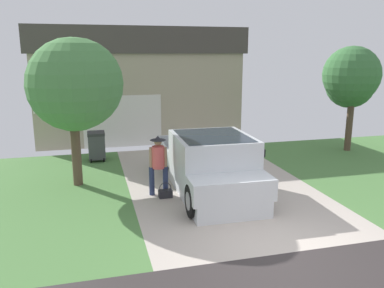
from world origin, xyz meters
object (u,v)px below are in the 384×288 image
object	(u,v)px
handbag	(165,193)
neighbor_tree	(352,79)
pickup_truck	(210,165)
front_yard_tree	(76,85)
person_with_hat	(158,161)
wheeled_trash_bin	(97,145)
house_with_garage	(136,82)

from	to	relation	value
handbag	neighbor_tree	distance (m)	8.93
pickup_truck	handbag	size ratio (longest dim) A/B	13.29
handbag	front_yard_tree	world-z (taller)	front_yard_tree
person_with_hat	neighbor_tree	xyz separation A→B (m)	(8.00, 2.95, 1.90)
handbag	wheeled_trash_bin	bearing A→B (deg)	111.44
handbag	house_with_garage	distance (m)	9.16
pickup_truck	neighbor_tree	world-z (taller)	neighbor_tree
neighbor_tree	wheeled_trash_bin	xyz separation A→B (m)	(-9.56, 1.09, -2.28)
house_with_garage	pickup_truck	bearing A→B (deg)	-83.27
pickup_truck	neighbor_tree	size ratio (longest dim) A/B	1.36
house_with_garage	person_with_hat	bearing A→B (deg)	-92.88
pickup_truck	neighbor_tree	distance (m)	7.50
pickup_truck	front_yard_tree	bearing A→B (deg)	-20.06
handbag	wheeled_trash_bin	distance (m)	4.65
person_with_hat	neighbor_tree	bearing A→B (deg)	28.97
pickup_truck	wheeled_trash_bin	xyz separation A→B (m)	(-3.01, 4.08, -0.18)
handbag	neighbor_tree	xyz separation A→B (m)	(7.87, 3.22, 2.72)
pickup_truck	house_with_garage	xyz separation A→B (m)	(-1.02, 8.63, 1.71)
handbag	wheeled_trash_bin	world-z (taller)	wheeled_trash_bin
house_with_garage	neighbor_tree	size ratio (longest dim) A/B	2.21
handbag	pickup_truck	bearing A→B (deg)	9.59
person_with_hat	front_yard_tree	distance (m)	3.16
pickup_truck	house_with_garage	distance (m)	8.86
neighbor_tree	house_with_garage	bearing A→B (deg)	143.32
person_with_hat	house_with_garage	bearing A→B (deg)	95.83
pickup_truck	front_yard_tree	xyz separation A→B (m)	(-3.51, 1.36, 2.20)
front_yard_tree	handbag	bearing A→B (deg)	-35.97
person_with_hat	wheeled_trash_bin	xyz separation A→B (m)	(-1.56, 4.04, -0.38)
pickup_truck	house_with_garage	world-z (taller)	house_with_garage
handbag	house_with_garage	xyz separation A→B (m)	(0.30, 8.85, 2.34)
neighbor_tree	front_yard_tree	bearing A→B (deg)	-170.79
pickup_truck	house_with_garage	size ratio (longest dim) A/B	0.62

